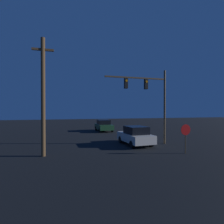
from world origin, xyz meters
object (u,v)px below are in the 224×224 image
object	(u,v)px
car_near	(135,135)
stop_sign	(186,133)
utility_pole	(43,95)
traffic_signal_mast	(151,94)
car_far	(104,126)

from	to	relation	value
car_near	stop_sign	size ratio (longest dim) A/B	1.96
utility_pole	traffic_signal_mast	bearing A→B (deg)	10.96
car_far	utility_pole	bearing A→B (deg)	59.29
car_far	stop_sign	xyz separation A→B (m)	(2.78, -14.29, 0.64)
traffic_signal_mast	car_near	bearing A→B (deg)	168.93
car_near	traffic_signal_mast	bearing A→B (deg)	-14.77
car_near	stop_sign	distance (m)	4.50
traffic_signal_mast	stop_sign	distance (m)	4.79
car_far	traffic_signal_mast	bearing A→B (deg)	98.59
car_near	stop_sign	world-z (taller)	stop_sign
car_far	stop_sign	bearing A→B (deg)	99.43
car_far	car_near	bearing A→B (deg)	91.54
car_near	utility_pole	world-z (taller)	utility_pole
traffic_signal_mast	stop_sign	world-z (taller)	traffic_signal_mast
car_far	traffic_signal_mast	distance (m)	11.46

